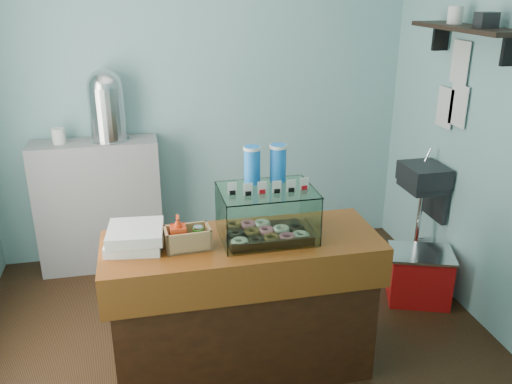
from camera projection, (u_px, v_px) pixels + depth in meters
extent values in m
plane|color=black|center=(236.00, 343.00, 3.66)|extent=(3.50, 3.50, 0.00)
cube|color=#7BB4B4|center=(202.00, 95.00, 4.52)|extent=(3.50, 0.04, 2.80)
cube|color=#7BB4B4|center=(313.00, 268.00, 1.79)|extent=(3.50, 0.04, 2.80)
cube|color=#7BB4B4|center=(499.00, 128.00, 3.50)|extent=(0.04, 3.00, 2.80)
cube|color=black|center=(424.00, 175.00, 4.15)|extent=(0.30, 0.35, 0.15)
cube|color=black|center=(436.00, 197.00, 4.25)|extent=(0.04, 0.30, 0.35)
cylinder|color=silver|center=(428.00, 155.00, 4.21)|extent=(0.02, 0.02, 0.12)
cylinder|color=silver|center=(419.00, 216.00, 4.28)|extent=(0.04, 0.04, 0.45)
cube|color=black|center=(466.00, 28.00, 3.53)|extent=(0.25, 1.00, 0.03)
cube|color=black|center=(511.00, 51.00, 3.22)|extent=(0.12, 0.03, 0.18)
cube|color=black|center=(441.00, 38.00, 3.94)|extent=(0.12, 0.03, 0.18)
cube|color=silver|center=(458.00, 106.00, 3.89)|extent=(0.01, 0.21, 0.30)
cube|color=silver|center=(445.00, 108.00, 4.06)|extent=(0.01, 0.21, 0.30)
cube|color=silver|center=(460.00, 62.00, 3.83)|extent=(0.01, 0.21, 0.30)
cube|color=#3B1A0B|center=(243.00, 311.00, 3.28)|extent=(1.50, 0.56, 0.84)
cube|color=#50250A|center=(242.00, 244.00, 3.12)|extent=(1.60, 0.60, 0.06)
cube|color=#50250A|center=(252.00, 287.00, 2.91)|extent=(1.60, 0.04, 0.18)
cube|color=gray|center=(100.00, 206.00, 4.49)|extent=(1.00, 0.32, 1.10)
cube|color=#351910|center=(267.00, 235.00, 3.14)|extent=(0.48, 0.34, 0.02)
torus|color=beige|center=(240.00, 242.00, 3.00)|extent=(0.10, 0.10, 0.03)
torus|color=black|center=(256.00, 240.00, 3.02)|extent=(0.10, 0.10, 0.03)
torus|color=brown|center=(271.00, 239.00, 3.04)|extent=(0.10, 0.10, 0.03)
torus|color=#D06186|center=(286.00, 237.00, 3.05)|extent=(0.10, 0.10, 0.03)
torus|color=beige|center=(302.00, 236.00, 3.07)|extent=(0.10, 0.10, 0.03)
torus|color=black|center=(237.00, 234.00, 3.10)|extent=(0.10, 0.10, 0.03)
torus|color=brown|center=(252.00, 232.00, 3.12)|extent=(0.10, 0.10, 0.03)
torus|color=#D06186|center=(267.00, 231.00, 3.13)|extent=(0.10, 0.10, 0.03)
torus|color=beige|center=(281.00, 229.00, 3.15)|extent=(0.10, 0.10, 0.03)
torus|color=black|center=(296.00, 228.00, 3.17)|extent=(0.10, 0.10, 0.03)
torus|color=brown|center=(233.00, 226.00, 3.20)|extent=(0.10, 0.10, 0.03)
torus|color=#D06186|center=(248.00, 224.00, 3.21)|extent=(0.10, 0.10, 0.03)
torus|color=beige|center=(262.00, 223.00, 3.23)|extent=(0.10, 0.10, 0.03)
cube|color=white|center=(275.00, 228.00, 2.92)|extent=(0.53, 0.01, 0.29)
cube|color=white|center=(259.00, 201.00, 3.27)|extent=(0.53, 0.01, 0.29)
cube|color=white|center=(221.00, 218.00, 3.04)|extent=(0.01, 0.38, 0.29)
cube|color=white|center=(311.00, 210.00, 3.15)|extent=(0.01, 0.38, 0.29)
cube|color=white|center=(267.00, 190.00, 3.04)|extent=(0.54, 0.40, 0.01)
cube|color=silver|center=(233.00, 190.00, 2.94)|extent=(0.05, 0.00, 0.07)
cube|color=black|center=(233.00, 194.00, 2.95)|extent=(0.03, 0.02, 0.02)
cube|color=silver|center=(247.00, 188.00, 2.96)|extent=(0.05, 0.00, 0.07)
cube|color=black|center=(247.00, 192.00, 2.97)|extent=(0.03, 0.02, 0.02)
cube|color=silver|center=(262.00, 187.00, 2.97)|extent=(0.05, 0.00, 0.07)
cube|color=#B70E16|center=(262.00, 191.00, 2.98)|extent=(0.03, 0.02, 0.02)
cube|color=silver|center=(276.00, 186.00, 2.99)|extent=(0.05, 0.00, 0.07)
cube|color=black|center=(276.00, 190.00, 3.00)|extent=(0.03, 0.02, 0.02)
cube|color=silver|center=(290.00, 185.00, 3.01)|extent=(0.05, 0.00, 0.07)
cube|color=black|center=(290.00, 189.00, 3.02)|extent=(0.03, 0.02, 0.02)
cube|color=silver|center=(304.00, 184.00, 3.03)|extent=(0.05, 0.00, 0.07)
cube|color=#B70E16|center=(304.00, 188.00, 3.03)|extent=(0.03, 0.02, 0.02)
cylinder|color=blue|center=(252.00, 165.00, 3.10)|extent=(0.09, 0.09, 0.22)
cylinder|color=white|center=(252.00, 148.00, 3.06)|extent=(0.10, 0.10, 0.02)
cylinder|color=blue|center=(278.00, 163.00, 3.13)|extent=(0.09, 0.09, 0.22)
cylinder|color=white|center=(278.00, 146.00, 3.10)|extent=(0.10, 0.10, 0.02)
cube|color=#A67A53|center=(188.00, 247.00, 3.01)|extent=(0.26, 0.17, 0.01)
cube|color=#A67A53|center=(190.00, 244.00, 2.93)|extent=(0.25, 0.03, 0.12)
cube|color=#A67A53|center=(186.00, 233.00, 3.05)|extent=(0.25, 0.03, 0.12)
cube|color=#A67A53|center=(166.00, 241.00, 2.96)|extent=(0.02, 0.15, 0.12)
cube|color=#A67A53|center=(209.00, 236.00, 3.02)|extent=(0.02, 0.15, 0.12)
imported|color=red|center=(178.00, 232.00, 2.96)|extent=(0.09, 0.09, 0.19)
cylinder|color=#328F27|center=(198.00, 237.00, 3.01)|extent=(0.06, 0.06, 0.10)
cylinder|color=silver|center=(198.00, 228.00, 2.99)|extent=(0.05, 0.05, 0.01)
cube|color=white|center=(135.00, 242.00, 3.02)|extent=(0.34, 0.34, 0.06)
cube|color=white|center=(135.00, 233.00, 2.99)|extent=(0.32, 0.32, 0.06)
cylinder|color=silver|center=(110.00, 140.00, 4.32)|extent=(0.31, 0.31, 0.01)
cylinder|color=silver|center=(107.00, 113.00, 4.24)|extent=(0.27, 0.27, 0.42)
sphere|color=silver|center=(105.00, 87.00, 4.17)|extent=(0.27, 0.27, 0.27)
cube|color=red|center=(419.00, 277.00, 4.10)|extent=(0.53, 0.46, 0.39)
cube|color=silver|center=(422.00, 253.00, 4.03)|extent=(0.55, 0.49, 0.02)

